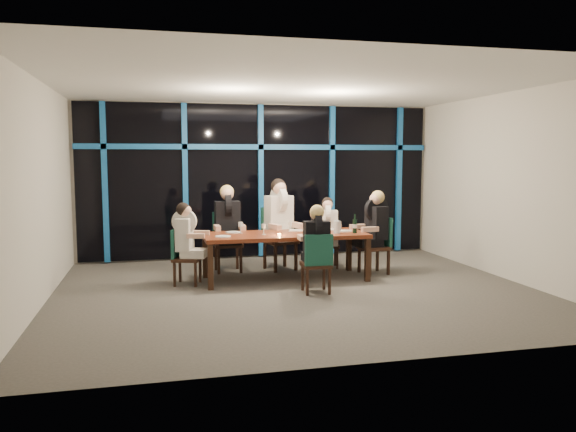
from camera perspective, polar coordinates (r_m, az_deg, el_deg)
The scene contains 29 objects.
room at distance 8.12m, azimuth 0.99°, elevation 6.42°, with size 7.04×7.00×3.02m.
window_wall at distance 10.99m, azimuth -2.77°, elevation 3.83°, with size 6.86×0.43×2.94m.
dining_table at distance 8.99m, azimuth -0.30°, elevation -2.20°, with size 2.60×1.00×0.75m.
chair_far_left at distance 9.77m, azimuth -6.20°, elevation -2.26°, with size 0.48×0.48×1.02m.
chair_far_mid at distance 9.88m, azimuth -1.07°, elevation -1.91°, with size 0.62×0.62×1.09m.
chair_far_right at distance 10.10m, azimuth 3.98°, elevation -2.48°, with size 0.47×0.47×0.86m.
chair_end_left at distance 8.82m, azimuth -10.69°, elevation -3.76°, with size 0.50×0.50×0.87m.
chair_end_right at distance 9.62m, azimuth 9.16°, elevation -2.62°, with size 0.51×0.51×0.96m.
chair_near_mid at distance 8.09m, azimuth 2.98°, elevation -4.51°, with size 0.43×0.43×0.88m.
diner_far_left at distance 9.64m, azimuth -6.15°, elevation 0.04°, with size 0.51×0.63×0.99m.
diner_far_mid at distance 9.75m, azimuth -0.82°, elevation 0.52°, with size 0.63×0.73×1.06m.
diner_far_right at distance 9.99m, azimuth 4.04°, elevation -0.60°, with size 0.47×0.57×0.83m.
diner_end_left at distance 8.75m, azimuth -10.26°, elevation -1.53°, with size 0.59×0.51×0.85m.
diner_end_right at distance 9.52m, azimuth 8.78°, elevation -0.38°, with size 0.63×0.51×0.94m.
diner_near_mid at distance 8.10m, azimuth 2.87°, elevation -1.98°, with size 0.45×0.56×0.85m.
plate_far_left at distance 9.11m, azimuth -5.61°, elevation -1.65°, with size 0.24×0.24×0.01m, color white.
plate_far_mid at distance 9.29m, azimuth 0.84°, elevation -1.47°, with size 0.24×0.24×0.01m, color white.
plate_far_right at distance 9.44m, azimuth 4.36°, elevation -1.37°, with size 0.24×0.24×0.01m, color white.
plate_end_left at distance 8.64m, azimuth -6.62°, elevation -2.07°, with size 0.24×0.24×0.01m, color white.
plate_end_right at distance 9.27m, azimuth 5.77°, elevation -1.51°, with size 0.24×0.24×0.01m, color white.
plate_near_mid at distance 8.66m, azimuth 2.01°, elevation -2.02°, with size 0.24×0.24×0.01m, color white.
wine_bottle at distance 9.07m, azimuth 6.80°, elevation -0.99°, with size 0.07×0.07×0.31m.
water_pitcher at distance 9.01m, azimuth 5.01°, elevation -1.13°, with size 0.12×0.11×0.20m.
tea_light at distance 8.74m, azimuth -0.89°, elevation -1.89°, with size 0.05×0.05×0.03m, color #FE9B4C.
wine_glass_a at distance 8.83m, azimuth -2.49°, elevation -1.11°, with size 0.07×0.07×0.17m.
wine_glass_b at distance 9.20m, azimuth 0.17°, elevation -0.80°, with size 0.07×0.07×0.17m.
wine_glass_c at distance 9.07m, azimuth 2.22°, elevation -0.86°, with size 0.07×0.07×0.18m.
wine_glass_d at distance 9.00m, azimuth -4.85°, elevation -0.92°, with size 0.07×0.07×0.18m.
wine_glass_e at distance 9.38m, azimuth 4.95°, elevation -0.69°, with size 0.07×0.07×0.17m.
Camera 1 is at (-2.02, -7.87, 1.96)m, focal length 35.00 mm.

